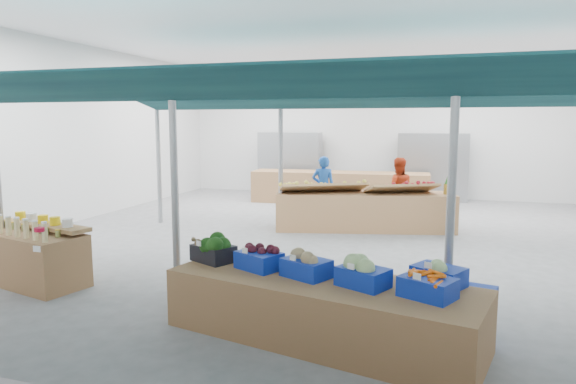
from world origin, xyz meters
The scene contains 24 objects.
floor centered at (0.00, 0.00, 0.00)m, with size 13.00×13.00×0.00m, color slate.
hall centered at (0.00, 1.44, 2.65)m, with size 13.00×13.00×13.00m.
pole_grid centered at (0.75, -1.75, 1.81)m, with size 10.00×4.60×3.00m.
awnings centered at (0.75, -1.75, 2.78)m, with size 9.50×7.08×0.30m.
back_shelving_left centered at (-2.50, 6.00, 1.00)m, with size 2.00×0.50×2.00m, color #B23F33.
back_shelving_right centered at (2.00, 6.00, 1.00)m, with size 2.00×0.50×2.00m, color #B23F33.
bottle_shelf centered at (-3.28, -4.12, 0.42)m, with size 1.84×1.38×1.04m.
veg_counter centered at (1.20, -4.75, 0.33)m, with size 3.43×1.14×0.67m, color olive.
fruit_counter centered at (0.74, 1.11, 0.41)m, with size 3.84×0.91×0.82m, color olive.
far_counter centered at (-0.56, 4.63, 0.46)m, with size 5.10×1.02×0.92m, color olive.
crate_stack centered at (2.70, -4.52, 0.33)m, with size 0.55×0.38×0.66m, color #0F2BA4.
vendor_left centered at (-0.46, 2.21, 0.77)m, with size 0.56×0.37×1.53m, color #18499F.
vendor_right centered at (1.34, 2.21, 0.77)m, with size 0.75×0.58×1.53m, color #B13215.
crate_broccoli centered at (-0.24, -4.43, 0.83)m, with size 0.60×0.53×0.35m.
crate_beets centered at (0.41, -4.57, 0.80)m, with size 0.60×0.53×0.29m.
crate_celeriac centered at (1.01, -4.71, 0.81)m, with size 0.60×0.53×0.31m.
crate_cabbage centered at (1.66, -4.86, 0.83)m, with size 0.60×0.53×0.35m.
crate_carrots centered at (2.31, -5.00, 0.78)m, with size 0.60×0.53×0.29m.
sparrow centered at (-0.42, -4.51, 0.91)m, with size 0.12×0.09×0.11m.
pole_ribbon centered at (-2.11, -5.22, 1.08)m, with size 0.12×0.12×0.28m.
apple_heap_yellow centered at (-0.13, 0.81, 0.99)m, with size 2.01×1.48×0.27m.
apple_heap_red centered at (1.51, 1.20, 0.99)m, with size 1.65×1.30×0.27m.
pineapple centered at (2.45, 1.42, 1.00)m, with size 0.14×0.14×0.39m.
crate_extra centered at (2.40, -4.58, 0.81)m, with size 0.61×0.55×0.32m.
Camera 1 is at (2.45, -9.98, 2.35)m, focal length 32.00 mm.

